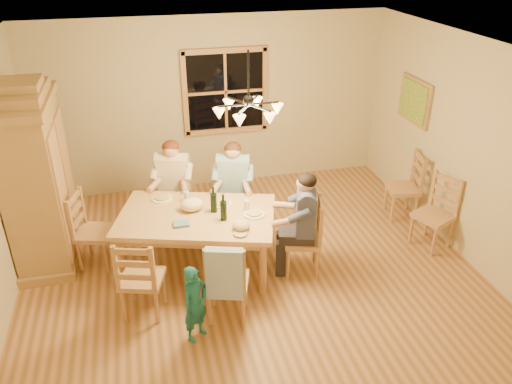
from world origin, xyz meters
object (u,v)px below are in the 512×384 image
object	(u,v)px
dining_table	(197,221)
chair_far_left	(176,210)
armoire	(38,182)
chair_spare_back	(401,197)
chair_near_left	(143,290)
adult_woman	(173,176)
chandelier	(249,109)
wine_bottle_a	(214,200)
adult_slate_man	(304,212)
chair_far_right	(234,212)
chair_near_right	(228,293)
chair_spare_front	(431,226)
chair_end_right	(302,250)
adult_plaid_man	(233,177)
chair_end_left	(97,243)
child	(195,304)
wine_bottle_b	(223,207)

from	to	relation	value
dining_table	chair_far_left	distance (m)	1.05
armoire	chair_spare_back	xyz separation A→B (m)	(4.87, -0.18, -0.75)
chair_near_left	adult_woman	size ratio (longest dim) A/B	1.13
chandelier	wine_bottle_a	size ratio (longest dim) A/B	2.33
adult_slate_man	chair_far_right	bearing A→B (deg)	46.64
chair_near_right	chair_spare_front	size ratio (longest dim) A/B	1.00
chair_near_right	chair_far_right	bearing A→B (deg)	93.37
chair_near_right	chair_end_right	size ratio (longest dim) A/B	1.00
adult_plaid_man	adult_slate_man	distance (m)	1.27
chair_end_right	adult_slate_man	distance (m)	0.54
chair_near_left	adult_plaid_man	world-z (taller)	adult_plaid_man
chair_end_left	adult_slate_man	bearing A→B (deg)	90.00
chandelier	child	size ratio (longest dim) A/B	0.89
chair_end_right	adult_slate_man	bearing A→B (deg)	93.14
chair_spare_back	chair_far_left	bearing A→B (deg)	94.01
chandelier	adult_slate_man	world-z (taller)	chandelier
adult_slate_man	wine_bottle_b	size ratio (longest dim) A/B	2.65
chair_end_left	chair_far_left	bearing A→B (deg)	136.74
wine_bottle_b	chair_spare_back	bearing A→B (deg)	15.32
adult_woman	adult_plaid_man	xyz separation A→B (m)	(0.78, -0.24, 0.00)
armoire	child	xyz separation A→B (m)	(1.62, -1.95, -0.62)
adult_woman	chair_spare_front	world-z (taller)	adult_woman
wine_bottle_a	wine_bottle_b	size ratio (longest dim) A/B	1.00
chair_spare_back	dining_table	bearing A→B (deg)	111.56
chair_end_right	chandelier	bearing A→B (deg)	89.76
chair_far_left	adult_woman	distance (m)	0.54
adult_slate_man	wine_bottle_b	xyz separation A→B (m)	(-0.93, 0.18, 0.08)
chair_far_left	chair_end_right	xyz separation A→B (m)	(1.41, -1.35, 0.00)
adult_woman	wine_bottle_a	xyz separation A→B (m)	(0.40, -0.95, 0.08)
armoire	adult_plaid_man	xyz separation A→B (m)	(2.41, -0.01, -0.22)
adult_slate_man	adult_plaid_man	bearing A→B (deg)	46.64
chandelier	adult_slate_man	size ratio (longest dim) A/B	0.88
chair_near_left	adult_slate_man	xyz separation A→B (m)	(1.92, 0.32, 0.54)
dining_table	chair_spare_back	xyz separation A→B (m)	(3.06, 0.56, -0.36)
chair_far_left	chair_near_left	world-z (taller)	same
child	chair_end_left	bearing A→B (deg)	82.94
chair_end_right	armoire	bearing A→B (deg)	87.03
chair_far_left	adult_plaid_man	distance (m)	0.98
dining_table	adult_slate_man	bearing A→B (deg)	-17.18
child	chair_spare_front	distance (m)	3.39
chair_near_right	chair_spare_front	world-z (taller)	same
dining_table	chair_end_right	xyz separation A→B (m)	(1.22, -0.38, -0.36)
chair_near_left	chair_spare_front	xyz separation A→B (m)	(3.75, 0.44, 0.00)
chair_far_right	wine_bottle_a	size ratio (longest dim) A/B	3.00
chair_far_right	chair_end_right	xyz separation A→B (m)	(0.62, -1.10, 0.00)
dining_table	chair_end_left	world-z (taller)	chair_end_left
chair_far_left	chair_end_left	distance (m)	1.20
adult_plaid_man	armoire	bearing A→B (deg)	16.93
wine_bottle_b	armoire	bearing A→B (deg)	156.12
wine_bottle_a	armoire	bearing A→B (deg)	160.40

